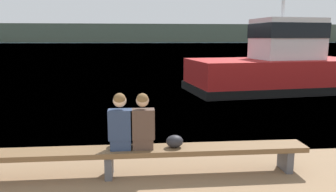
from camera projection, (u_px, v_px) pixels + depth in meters
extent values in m
plane|color=#5684A3|center=(136.00, 44.00, 124.14)|extent=(240.00, 240.00, 0.00)
cube|color=#424738|center=(136.00, 33.00, 181.82)|extent=(600.00, 12.00, 9.93)
cube|color=brown|center=(109.00, 152.00, 5.44)|extent=(6.73, 0.47, 0.09)
cube|color=#515156|center=(285.00, 159.00, 5.76)|extent=(0.12, 0.40, 0.39)
cube|color=#515156|center=(109.00, 165.00, 5.48)|extent=(0.12, 0.40, 0.39)
cube|color=navy|center=(121.00, 143.00, 5.49)|extent=(0.34, 0.37, 0.18)
cube|color=navy|center=(120.00, 124.00, 5.35)|extent=(0.39, 0.22, 0.50)
sphere|color=beige|center=(120.00, 101.00, 5.28)|extent=(0.22, 0.22, 0.22)
sphere|color=brown|center=(120.00, 99.00, 5.26)|extent=(0.20, 0.20, 0.20)
cube|color=#4C382D|center=(143.00, 142.00, 5.53)|extent=(0.34, 0.37, 0.18)
cube|color=#4C382D|center=(143.00, 124.00, 5.39)|extent=(0.39, 0.22, 0.50)
sphere|color=tan|center=(142.00, 101.00, 5.32)|extent=(0.21, 0.21, 0.21)
sphere|color=brown|center=(142.00, 99.00, 5.30)|extent=(0.19, 0.19, 0.19)
ellipsoid|color=#232328|center=(175.00, 141.00, 5.52)|extent=(0.29, 0.24, 0.21)
cube|color=#A81919|center=(277.00, 75.00, 14.42)|extent=(7.97, 4.30, 1.39)
cube|color=black|center=(276.00, 87.00, 14.51)|extent=(8.14, 4.45, 0.33)
cube|color=silver|center=(287.00, 39.00, 14.23)|extent=(2.90, 2.33, 1.74)
cube|color=black|center=(287.00, 31.00, 14.17)|extent=(2.96, 2.41, 0.63)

